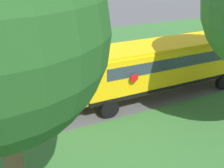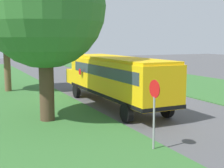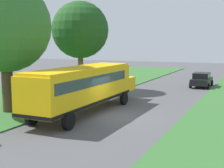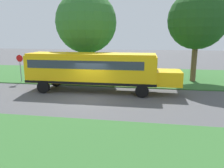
# 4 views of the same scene
# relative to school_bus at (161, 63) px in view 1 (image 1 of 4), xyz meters

# --- Properties ---
(ground_plane) EXTENTS (120.00, 120.00, 0.00)m
(ground_plane) POSITION_rel_school_bus_xyz_m (2.33, 0.02, -1.92)
(ground_plane) COLOR #4C4C4F
(grass_far_side) EXTENTS (10.00, 80.00, 0.07)m
(grass_far_side) POSITION_rel_school_bus_xyz_m (11.33, 0.02, -1.89)
(grass_far_side) COLOR #33662D
(grass_far_side) RESTS_ON ground
(school_bus) EXTENTS (2.85, 12.42, 3.16)m
(school_bus) POSITION_rel_school_bus_xyz_m (0.00, 0.00, 0.00)
(school_bus) COLOR yellow
(school_bus) RESTS_ON ground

